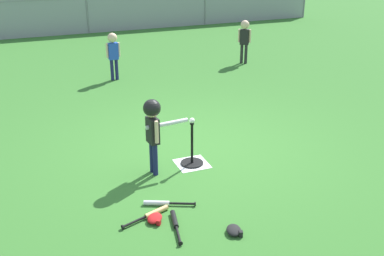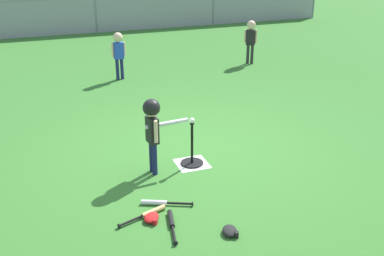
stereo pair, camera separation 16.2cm
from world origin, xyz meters
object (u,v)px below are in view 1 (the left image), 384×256
Objects in this scene: glove_by_plate at (155,218)px; glove_near_bats at (234,230)px; batting_tee at (192,158)px; batter_child at (153,122)px; spare_bat_silver at (162,203)px; spare_bat_wood at (152,214)px; baseball_on_tee at (192,120)px; fielder_deep_right at (245,36)px; spare_bat_black at (175,222)px; fielder_deep_left at (113,50)px.

glove_by_plate is 0.91m from glove_near_bats.
glove_near_bats is at bearing -95.91° from batting_tee.
batter_child is 1.78× the size of spare_bat_silver.
batting_tee is 1.02× the size of spare_bat_wood.
fielder_deep_right reaches higher than baseball_on_tee.
spare_bat_wood is 0.33m from spare_bat_black.
spare_bat_black is (-0.15, -1.26, -0.72)m from batter_child.
spare_bat_wood is 2.26× the size of glove_by_plate.
fielder_deep_right reaches higher than glove_near_bats.
glove_by_plate is 1.04× the size of glove_near_bats.
fielder_deep_left is 5.34m from spare_bat_silver.
spare_bat_silver is 0.99m from glove_near_bats.
batting_tee reaches higher than spare_bat_silver.
fielder_deep_left reaches higher than spare_bat_silver.
spare_bat_black is at bearing -118.65° from baseball_on_tee.
baseball_on_tee is at bearing 52.04° from glove_by_plate.
baseball_on_tee is at bearing -88.66° from fielder_deep_left.
glove_by_plate is (-0.81, -5.55, -0.63)m from fielder_deep_left.
batting_tee is 1.05× the size of spare_bat_silver.
batter_child is at bearing 72.75° from glove_by_plate.
fielder_deep_left is 3.94× the size of glove_near_bats.
baseball_on_tee is (0.00, 0.00, 0.57)m from batting_tee.
spare_bat_black is (-0.62, -5.70, -0.63)m from fielder_deep_left.
spare_bat_silver is (-3.90, -5.47, -0.65)m from fielder_deep_right.
spare_bat_wood is at bearing -98.50° from fielder_deep_left.
fielder_deep_left is (-0.10, 4.38, 0.00)m from baseball_on_tee.
batter_child is 4.47m from fielder_deep_left.
batting_tee is 0.59× the size of batter_child.
baseball_on_tee is 5.58m from fielder_deep_right.
batter_child reaches higher than glove_near_bats.
glove_near_bats is (0.39, -1.64, -0.72)m from batter_child.
batting_tee is at bearing 61.35° from spare_bat_black.
baseball_on_tee is at bearing 49.18° from spare_bat_wood.
spare_bat_wood is at bearing -130.82° from batting_tee.
spare_bat_wood is at bearing 126.40° from spare_bat_black.
glove_near_bats is at bearing -55.91° from spare_bat_silver.
spare_bat_wood is at bearing 91.72° from glove_by_plate.
spare_bat_wood and spare_bat_black have the same top height.
fielder_deep_right is 1.72× the size of spare_bat_black.
glove_by_plate is at bearing -98.30° from fielder_deep_left.
spare_bat_silver is 0.97× the size of spare_bat_black.
fielder_deep_left is at bearing 89.30° from glove_near_bats.
batter_child is at bearing 78.66° from spare_bat_silver.
glove_by_plate is at bearing 141.21° from spare_bat_black.
spare_bat_wood is (-0.35, -0.99, -0.72)m from batter_child.
fielder_deep_right reaches higher than spare_bat_silver.
spare_bat_silver is at bearing -129.72° from batting_tee.
baseball_on_tee is at bearing 84.09° from glove_near_bats.
fielder_deep_right is at bearing 62.02° from glove_near_bats.
spare_bat_wood is at bearing -135.78° from spare_bat_silver.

